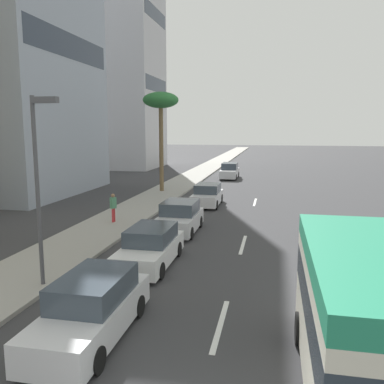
% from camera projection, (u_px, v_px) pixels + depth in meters
% --- Properties ---
extents(ground_plane, '(198.00, 198.00, 0.00)m').
position_uv_depth(ground_plane, '(258.00, 190.00, 36.54)').
color(ground_plane, '#38383A').
extents(sidewalk_right, '(162.00, 3.48, 0.15)m').
position_uv_depth(sidewalk_right, '(175.00, 187.00, 38.07)').
color(sidewalk_right, '#9E9B93').
rests_on(sidewalk_right, ground_plane).
extents(lane_stripe_near, '(3.20, 0.16, 0.01)m').
position_uv_depth(lane_stripe_near, '(220.00, 325.00, 11.54)').
color(lane_stripe_near, silver).
rests_on(lane_stripe_near, ground_plane).
extents(lane_stripe_mid, '(3.20, 0.16, 0.01)m').
position_uv_depth(lane_stripe_mid, '(243.00, 244.00, 19.49)').
color(lane_stripe_mid, silver).
rests_on(lane_stripe_mid, ground_plane).
extents(lane_stripe_far, '(3.20, 0.16, 0.01)m').
position_uv_depth(lane_stripe_far, '(255.00, 202.00, 30.64)').
color(lane_stripe_far, silver).
rests_on(lane_stripe_far, ground_plane).
extents(car_lead, '(4.15, 1.96, 1.66)m').
position_uv_depth(car_lead, '(180.00, 218.00, 21.72)').
color(car_lead, silver).
rests_on(car_lead, ground_plane).
extents(car_second, '(4.58, 1.84, 1.72)m').
position_uv_depth(car_second, '(230.00, 171.00, 45.06)').
color(car_second, silver).
rests_on(car_second, ground_plane).
extents(car_third, '(4.19, 1.87, 1.55)m').
position_uv_depth(car_third, '(207.00, 195.00, 29.30)').
color(car_third, silver).
rests_on(car_third, ground_plane).
extents(minibus_fourth, '(6.33, 2.41, 3.16)m').
position_uv_depth(minibus_fourth, '(363.00, 317.00, 8.27)').
color(minibus_fourth, silver).
rests_on(minibus_fourth, ground_plane).
extents(car_fifth, '(4.47, 1.86, 1.57)m').
position_uv_depth(car_fifth, '(150.00, 247.00, 16.47)').
color(car_fifth, white).
rests_on(car_fifth, ground_plane).
extents(car_sixth, '(4.67, 1.82, 1.67)m').
position_uv_depth(car_sixth, '(92.00, 309.00, 10.76)').
color(car_sixth, silver).
rests_on(car_sixth, ground_plane).
extents(pedestrian_near_lamp, '(0.39, 0.35, 1.66)m').
position_uv_depth(pedestrian_near_lamp, '(113.00, 206.00, 23.43)').
color(pedestrian_near_lamp, red).
rests_on(pedestrian_near_lamp, sidewalk_right).
extents(palm_tree, '(3.01, 3.01, 8.40)m').
position_uv_depth(palm_tree, '(161.00, 104.00, 34.18)').
color(palm_tree, brown).
rests_on(palm_tree, sidewalk_right).
extents(street_lamp, '(0.24, 0.97, 6.43)m').
position_uv_depth(street_lamp, '(39.00, 170.00, 13.54)').
color(street_lamp, '#4C4C51').
rests_on(street_lamp, sidewalk_right).
extents(office_tower_far, '(10.56, 13.13, 38.00)m').
position_uv_depth(office_tower_far, '(110.00, 29.00, 55.64)').
color(office_tower_far, '#BCBCC1').
rests_on(office_tower_far, ground_plane).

